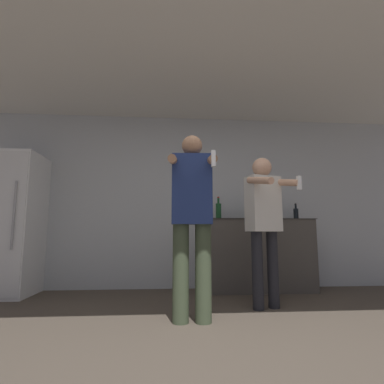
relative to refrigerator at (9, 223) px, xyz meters
name	(u,v)px	position (x,y,z in m)	size (l,w,h in m)	color
ground_plane	(231,373)	(2.43, -2.29, -0.91)	(14.00, 14.00, 0.00)	#4C4238
wall_back	(193,200)	(2.43, 0.37, 0.36)	(7.00, 0.06, 2.55)	#B2B7BC
ceiling_slab	(203,72)	(2.43, -0.97, 1.66)	(7.00, 3.15, 0.05)	silver
refrigerator	(9,223)	(0.00, 0.00, 0.00)	(0.70, 0.71, 1.83)	white
counter	(258,254)	(3.32, 0.09, -0.42)	(1.50, 0.54, 0.98)	#47423D
bottle_amber_bourbon	(296,213)	(3.91, 0.12, 0.16)	(0.07, 0.07, 0.23)	black
bottle_clear_vodka	(218,210)	(2.77, 0.12, 0.19)	(0.08, 0.08, 0.32)	#194723
bottle_tall_gin	(250,213)	(3.23, 0.12, 0.16)	(0.07, 0.07, 0.23)	#194723
person_woman_foreground	(192,216)	(2.28, -1.32, 0.03)	(0.45, 0.44, 1.72)	#38422D
person_man_side	(264,216)	(3.10, -0.90, 0.06)	(0.51, 0.58, 1.62)	black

